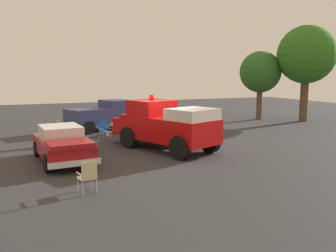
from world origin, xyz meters
The scene contains 11 objects.
ground_plane centered at (0.00, 0.00, 0.00)m, with size 60.00×60.00×0.00m, color #333335.
vintage_fire_truck centered at (-0.05, 0.19, 1.20)m, with size 4.23×6.33×2.59m.
classic_hot_rod centered at (-4.84, -0.41, 0.75)m, with size 2.22×4.50×1.46m.
parked_pickup centered at (-1.39, 7.34, 0.99)m, with size 5.13×3.28×1.90m.
lawn_chair_near_truck centered at (-4.74, 3.23, 0.59)m, with size 0.57×0.56×1.02m.
lawn_chair_by_car centered at (-2.17, 3.92, 0.59)m, with size 0.63×0.63×1.02m.
lawn_chair_spare centered at (-4.61, -4.83, 0.59)m, with size 0.59×0.58×1.02m.
spectator_seated centered at (-4.76, 3.10, 0.70)m, with size 0.44×0.58×1.29m.
oak_tree_left centered at (13.66, 5.61, 4.99)m, with size 4.33×4.33×7.20m.
oak_tree_right centered at (11.22, 7.85, 3.72)m, with size 3.23×3.23×5.37m.
traffic_cone centered at (1.37, 3.66, 0.31)m, with size 0.40×0.40×0.64m.
Camera 1 is at (-6.42, -15.39, 3.62)m, focal length 38.10 mm.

